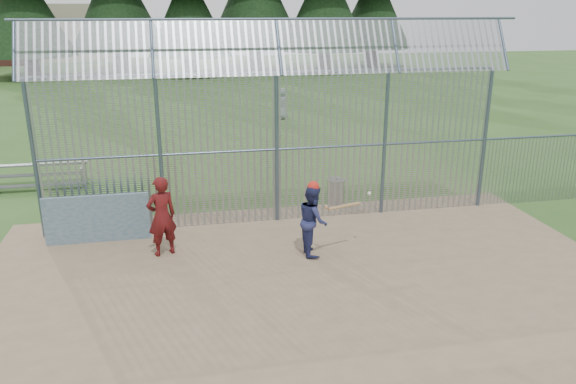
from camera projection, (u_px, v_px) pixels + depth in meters
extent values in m
plane|color=#2D511E|center=(306.00, 277.00, 12.13)|extent=(120.00, 120.00, 0.00)
cube|color=#756047|center=(312.00, 288.00, 11.66)|extent=(14.00, 10.00, 0.02)
cube|color=#38566B|center=(97.00, 219.00, 13.77)|extent=(2.50, 0.12, 1.20)
imported|color=navy|center=(313.00, 220.00, 13.02)|extent=(0.66, 0.83, 1.67)
imported|color=maroon|center=(162.00, 216.00, 12.93)|extent=(0.81, 0.68, 1.90)
imported|color=slate|center=(283.00, 104.00, 29.23)|extent=(0.94, 0.88, 1.62)
sphere|color=red|center=(313.00, 187.00, 12.77)|extent=(0.27, 0.27, 0.27)
cylinder|color=#AA7F4C|center=(344.00, 206.00, 12.91)|extent=(0.83, 0.32, 0.07)
sphere|color=#AA7F4C|center=(326.00, 207.00, 12.82)|extent=(0.09, 0.09, 0.09)
sphere|color=white|center=(369.00, 193.00, 13.14)|extent=(0.09, 0.09, 0.09)
cylinder|color=#909398|center=(336.00, 192.00, 16.66)|extent=(0.52, 0.52, 0.70)
cylinder|color=#9EA0A5|center=(336.00, 180.00, 16.54)|extent=(0.56, 0.56, 0.05)
sphere|color=#9EA0A5|center=(336.00, 178.00, 16.52)|extent=(0.10, 0.10, 0.10)
cube|color=gray|center=(37.00, 185.00, 17.76)|extent=(3.00, 0.25, 0.05)
cube|color=slate|center=(38.00, 175.00, 18.01)|extent=(3.00, 0.25, 0.05)
cube|color=slate|center=(39.00, 164.00, 18.25)|extent=(3.00, 0.25, 0.05)
cube|color=slate|center=(84.00, 175.00, 18.30)|extent=(0.06, 0.90, 0.70)
cylinder|color=#47566B|center=(34.00, 161.00, 13.64)|extent=(0.10, 0.10, 4.00)
cylinder|color=#47566B|center=(160.00, 155.00, 14.20)|extent=(0.10, 0.10, 4.00)
cylinder|color=#47566B|center=(277.00, 149.00, 14.77)|extent=(0.10, 0.10, 4.00)
cylinder|color=#47566B|center=(385.00, 144.00, 15.33)|extent=(0.10, 0.10, 4.00)
cylinder|color=#47566B|center=(485.00, 139.00, 15.89)|extent=(0.10, 0.10, 4.00)
cylinder|color=#47566B|center=(276.00, 72.00, 14.14)|extent=(12.00, 0.07, 0.07)
cylinder|color=#47566B|center=(277.00, 149.00, 14.77)|extent=(12.00, 0.06, 0.06)
cube|color=gray|center=(277.00, 149.00, 14.77)|extent=(12.00, 0.02, 4.00)
cube|color=gray|center=(279.00, 47.00, 13.59)|extent=(12.00, 0.77, 1.31)
cylinder|color=#47566B|center=(481.00, 173.00, 16.21)|extent=(0.08, 0.08, 2.00)
cylinder|color=#332319|center=(31.00, 59.00, 46.28)|extent=(1.19, 1.19, 3.06)
cylinder|color=#332319|center=(121.00, 53.00, 50.33)|extent=(1.33, 1.33, 3.42)
cylinder|color=#332319|center=(191.00, 59.00, 47.82)|extent=(1.12, 1.12, 2.88)
cylinder|color=#332319|center=(255.00, 51.00, 51.63)|extent=(1.40, 1.40, 3.60)
cylinder|color=#332319|center=(324.00, 54.00, 50.95)|extent=(1.26, 1.26, 3.24)
cylinder|color=#332319|center=(372.00, 51.00, 55.83)|extent=(1.19, 1.19, 3.06)
cube|color=#B2A58C|center=(85.00, 32.00, 62.96)|extent=(8.00, 7.00, 6.00)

